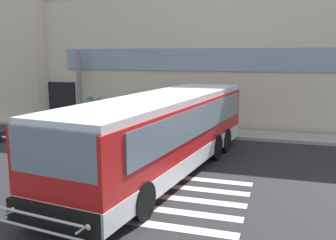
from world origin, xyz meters
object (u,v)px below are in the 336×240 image
(passenger_near_column, at_px, (90,107))
(passenger_at_curb_edge, at_px, (117,107))
(passenger_by_doorway, at_px, (100,108))
(safety_bollard_yellow, at_px, (165,127))
(bus_main_foreground, at_px, (163,135))
(entry_support_column, at_px, (79,86))

(passenger_near_column, xyz_separation_m, passenger_at_curb_edge, (1.68, -0.03, 0.03))
(passenger_by_doorway, bearing_deg, safety_bollard_yellow, -16.36)
(passenger_by_doorway, distance_m, passenger_at_curb_edge, 0.96)
(passenger_by_doorway, bearing_deg, bus_main_foreground, -49.07)
(bus_main_foreground, xyz_separation_m, passenger_by_doorway, (-5.96, 6.87, -0.25))
(passenger_at_curb_edge, distance_m, safety_bollard_yellow, 3.75)
(bus_main_foreground, distance_m, passenger_by_doorway, 9.10)
(passenger_at_curb_edge, height_order, safety_bollard_yellow, passenger_at_curb_edge)
(bus_main_foreground, distance_m, passenger_near_column, 9.84)
(passenger_near_column, bearing_deg, bus_main_foreground, -46.92)
(passenger_near_column, bearing_deg, safety_bollard_yellow, -17.30)
(entry_support_column, distance_m, passenger_near_column, 1.43)
(passenger_at_curb_edge, bearing_deg, passenger_by_doorway, -162.71)
(passenger_at_curb_edge, bearing_deg, bus_main_foreground, -54.86)
(passenger_near_column, relative_size, passenger_by_doorway, 1.00)
(passenger_by_doorway, distance_m, safety_bollard_yellow, 4.50)
(bus_main_foreground, relative_size, passenger_near_column, 7.01)
(passenger_by_doorway, relative_size, passenger_at_curb_edge, 1.00)
(passenger_by_doorway, bearing_deg, passenger_near_column, 157.60)
(passenger_near_column, xyz_separation_m, passenger_by_doorway, (0.76, -0.31, 0.00))
(entry_support_column, bearing_deg, bus_main_foreground, -44.61)
(entry_support_column, height_order, passenger_at_curb_edge, entry_support_column)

